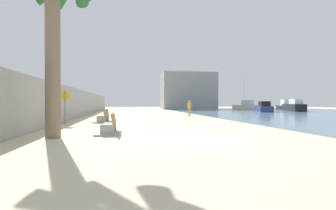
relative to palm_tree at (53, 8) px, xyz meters
The scene contains 12 objects.
ground_plane 18.63m from the palm_tree, 71.93° to the left, with size 120.00×120.00×0.00m, color beige.
seawall 17.53m from the palm_tree, 96.63° to the left, with size 0.80×64.00×2.79m, color #9E9E99.
palm_tree is the anchor object (origin of this frame).
bench_near 5.70m from the palm_tree, 26.54° to the left, with size 1.16×2.13×0.98m.
bench_far 9.95m from the palm_tree, 80.96° to the left, with size 1.34×2.22×0.98m.
person_walking 19.18m from the palm_tree, 58.08° to the left, with size 0.39×0.41×1.76m.
boat_far_right 42.61m from the palm_tree, 41.94° to the left, with size 4.13×7.63×2.04m.
boat_far_left 51.13m from the palm_tree, 45.97° to the left, with size 3.42×5.92×2.06m.
boat_distant 44.75m from the palm_tree, 53.68° to the left, with size 4.09×4.92×7.62m.
boat_mid_bay 36.75m from the palm_tree, 46.99° to the left, with size 4.18×7.13×1.65m.
pedestrian_sign 8.03m from the palm_tree, 98.73° to the left, with size 0.85×0.08×2.35m.
harbor_building 48.11m from the palm_tree, 69.20° to the left, with size 12.00×6.00×8.19m, color gray.
Camera 1 is at (-2.59, -10.21, 1.47)m, focal length 27.34 mm.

